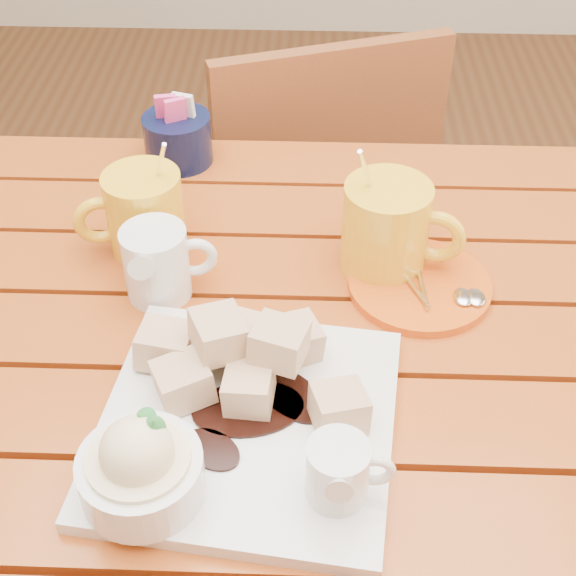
{
  "coord_description": "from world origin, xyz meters",
  "views": [
    {
      "loc": [
        0.06,
        -0.62,
        1.36
      ],
      "look_at": [
        0.04,
        -0.01,
        0.82
      ],
      "focal_mm": 50.0,
      "sensor_mm": 36.0,
      "label": 1
    }
  ],
  "objects_px": {
    "coffee_mug_left": "(142,212)",
    "chair_far": "(309,208)",
    "dessert_plate": "(223,423)",
    "coffee_mug_right": "(388,227)",
    "table": "(257,398)",
    "orange_saucer": "(421,285)"
  },
  "relations": [
    {
      "from": "coffee_mug_left",
      "to": "chair_far",
      "type": "height_order",
      "value": "coffee_mug_left"
    },
    {
      "from": "dessert_plate",
      "to": "coffee_mug_right",
      "type": "xyz_separation_m",
      "value": [
        0.16,
        0.27,
        0.03
      ]
    },
    {
      "from": "table",
      "to": "coffee_mug_left",
      "type": "height_order",
      "value": "coffee_mug_left"
    },
    {
      "from": "coffee_mug_right",
      "to": "orange_saucer",
      "type": "xyz_separation_m",
      "value": [
        0.04,
        -0.04,
        -0.05
      ]
    },
    {
      "from": "chair_far",
      "to": "table",
      "type": "bearing_deg",
      "value": 65.93
    },
    {
      "from": "coffee_mug_left",
      "to": "chair_far",
      "type": "xyz_separation_m",
      "value": [
        0.19,
        0.49,
        -0.34
      ]
    },
    {
      "from": "dessert_plate",
      "to": "chair_far",
      "type": "bearing_deg",
      "value": 84.76
    },
    {
      "from": "coffee_mug_right",
      "to": "coffee_mug_left",
      "type": "bearing_deg",
      "value": -170.63
    },
    {
      "from": "coffee_mug_right",
      "to": "orange_saucer",
      "type": "height_order",
      "value": "coffee_mug_right"
    },
    {
      "from": "dessert_plate",
      "to": "orange_saucer",
      "type": "height_order",
      "value": "dessert_plate"
    },
    {
      "from": "coffee_mug_right",
      "to": "table",
      "type": "bearing_deg",
      "value": -126.71
    },
    {
      "from": "dessert_plate",
      "to": "coffee_mug_left",
      "type": "distance_m",
      "value": 0.32
    },
    {
      "from": "table",
      "to": "coffee_mug_left",
      "type": "xyz_separation_m",
      "value": [
        -0.14,
        0.14,
        0.16
      ]
    },
    {
      "from": "dessert_plate",
      "to": "chair_far",
      "type": "xyz_separation_m",
      "value": [
        0.07,
        0.78,
        -0.32
      ]
    },
    {
      "from": "coffee_mug_right",
      "to": "chair_far",
      "type": "xyz_separation_m",
      "value": [
        -0.09,
        0.51,
        -0.34
      ]
    },
    {
      "from": "table",
      "to": "orange_saucer",
      "type": "xyz_separation_m",
      "value": [
        0.19,
        0.08,
        0.11
      ]
    },
    {
      "from": "orange_saucer",
      "to": "chair_far",
      "type": "bearing_deg",
      "value": 103.52
    },
    {
      "from": "coffee_mug_right",
      "to": "chair_far",
      "type": "bearing_deg",
      "value": 114.9
    },
    {
      "from": "table",
      "to": "chair_far",
      "type": "relative_size",
      "value": 1.44
    },
    {
      "from": "orange_saucer",
      "to": "table",
      "type": "bearing_deg",
      "value": -157.46
    },
    {
      "from": "dessert_plate",
      "to": "chair_far",
      "type": "distance_m",
      "value": 0.84
    },
    {
      "from": "table",
      "to": "coffee_mug_right",
      "type": "relative_size",
      "value": 7.19
    }
  ]
}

